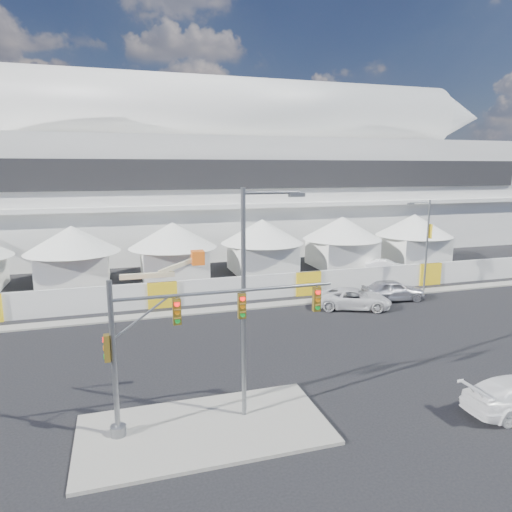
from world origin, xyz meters
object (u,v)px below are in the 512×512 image
object	(u,v)px
sedan_silver	(393,290)
pickup_curb	(354,298)
traffic_mast	(171,343)
boom_lift	(141,290)
streetlight_median	(250,289)
lot_car_a	(386,267)
streetlight_curb	(426,239)

from	to	relation	value
sedan_silver	pickup_curb	size ratio (longest dim) A/B	0.90
traffic_mast	boom_lift	distance (m)	18.78
streetlight_median	lot_car_a	bearing A→B (deg)	46.81
streetlight_median	boom_lift	world-z (taller)	streetlight_median
lot_car_a	streetlight_curb	distance (m)	8.20
boom_lift	streetlight_curb	bearing A→B (deg)	-7.65
traffic_mast	pickup_curb	bearing A→B (deg)	39.86
sedan_silver	boom_lift	size ratio (longest dim) A/B	0.64
pickup_curb	streetlight_curb	distance (m)	9.13
traffic_mast	streetlight_curb	xyz separation A→B (m)	(22.99, 15.04, 0.86)
sedan_silver	streetlight_curb	world-z (taller)	streetlight_curb
streetlight_curb	traffic_mast	bearing A→B (deg)	-146.82
pickup_curb	boom_lift	xyz separation A→B (m)	(-15.42, 6.01, 0.30)
streetlight_median	boom_lift	bearing A→B (deg)	100.99
pickup_curb	streetlight_curb	xyz separation A→B (m)	(7.92, 2.45, 3.82)
lot_car_a	streetlight_median	xyz separation A→B (m)	(-20.75, -22.11, 4.97)
sedan_silver	lot_car_a	distance (m)	9.87
boom_lift	lot_car_a	bearing A→B (deg)	9.39
streetlight_median	traffic_mast	bearing A→B (deg)	-178.82
boom_lift	streetlight_median	bearing A→B (deg)	-78.01
streetlight_median	streetlight_curb	world-z (taller)	streetlight_median
traffic_mast	lot_car_a	bearing A→B (deg)	42.75
streetlight_curb	boom_lift	world-z (taller)	streetlight_curb
traffic_mast	streetlight_median	bearing A→B (deg)	1.18
pickup_curb	streetlight_median	size ratio (longest dim) A/B	0.58
lot_car_a	boom_lift	world-z (taller)	boom_lift
traffic_mast	boom_lift	size ratio (longest dim) A/B	1.19
lot_car_a	streetlight_curb	bearing A→B (deg)	-155.77
lot_car_a	streetlight_curb	world-z (taller)	streetlight_curb
lot_car_a	streetlight_median	world-z (taller)	streetlight_median
sedan_silver	pickup_curb	distance (m)	4.18
pickup_curb	lot_car_a	bearing A→B (deg)	-20.55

